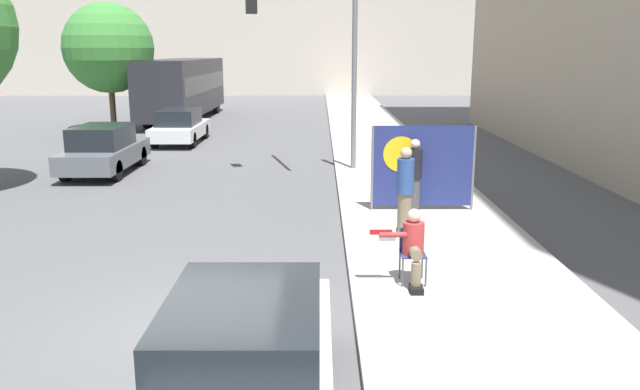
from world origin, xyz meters
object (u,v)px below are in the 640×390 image
at_px(car_on_road_nearest, 106,150).
at_px(city_bus_on_road, 186,85).
at_px(jogger_on_sidewalk, 407,191).
at_px(seated_protester, 415,245).
at_px(car_on_road_midblock, 182,126).
at_px(parked_car_curbside, 248,362).
at_px(traffic_light_pole, 320,40).
at_px(pedestrian_behind, 416,176).
at_px(street_tree_midblock, 111,48).
at_px(protest_banner, 424,166).

xyz_separation_m(car_on_road_nearest, city_bus_on_road, (-0.74, 15.59, 1.17)).
bearing_deg(jogger_on_sidewalk, seated_protester, 116.85).
bearing_deg(car_on_road_midblock, parked_car_curbside, -75.86).
relative_size(jogger_on_sidewalk, traffic_light_pole, 0.31).
distance_m(traffic_light_pole, city_bus_on_road, 17.55).
relative_size(seated_protester, city_bus_on_road, 0.10).
height_order(pedestrian_behind, parked_car_curbside, pedestrian_behind).
height_order(jogger_on_sidewalk, city_bus_on_road, city_bus_on_road).
height_order(traffic_light_pole, street_tree_midblock, street_tree_midblock).
xyz_separation_m(seated_protester, traffic_light_pole, (-1.55, 9.85, 3.30)).
height_order(protest_banner, car_on_road_midblock, protest_banner).
relative_size(pedestrian_behind, city_bus_on_road, 0.14).
distance_m(protest_banner, city_bus_on_road, 23.05).
relative_size(seated_protester, car_on_road_nearest, 0.28).
bearing_deg(car_on_road_nearest, car_on_road_midblock, 81.63).
xyz_separation_m(seated_protester, jogger_on_sidewalk, (0.22, 2.67, 0.27)).
bearing_deg(protest_banner, parked_car_curbside, -110.20).
xyz_separation_m(jogger_on_sidewalk, car_on_road_nearest, (-8.51, 7.33, -0.31)).
xyz_separation_m(traffic_light_pole, street_tree_midblock, (-9.99, 11.11, -0.18)).
distance_m(seated_protester, street_tree_midblock, 24.13).
xyz_separation_m(seated_protester, car_on_road_nearest, (-8.28, 9.99, -0.04)).
bearing_deg(city_bus_on_road, parked_car_curbside, -76.92).
distance_m(car_on_road_nearest, street_tree_midblock, 11.87).
bearing_deg(protest_banner, street_tree_midblock, 127.56).
bearing_deg(city_bus_on_road, traffic_light_pole, -64.59).
bearing_deg(car_on_road_midblock, protest_banner, -55.05).
height_order(parked_car_curbside, city_bus_on_road, city_bus_on_road).
xyz_separation_m(parked_car_curbside, car_on_road_nearest, (-6.06, 13.68, 0.03)).
bearing_deg(city_bus_on_road, car_on_road_midblock, -79.31).
bearing_deg(protest_banner, city_bus_on_road, 115.52).
bearing_deg(car_on_road_midblock, car_on_road_nearest, -98.37).
bearing_deg(jogger_on_sidewalk, protest_banner, -75.98).
xyz_separation_m(protest_banner, parked_car_curbside, (-3.12, -8.48, -0.46)).
bearing_deg(traffic_light_pole, car_on_road_midblock, 130.72).
bearing_deg(car_on_road_midblock, pedestrian_behind, -56.41).
distance_m(pedestrian_behind, traffic_light_pole, 6.57).
bearing_deg(parked_car_curbside, street_tree_midblock, 110.70).
bearing_deg(street_tree_midblock, traffic_light_pole, -48.06).
height_order(traffic_light_pole, city_bus_on_road, traffic_light_pole).
height_order(traffic_light_pole, parked_car_curbside, traffic_light_pole).
bearing_deg(street_tree_midblock, car_on_road_midblock, -46.29).
bearing_deg(protest_banner, car_on_road_nearest, 150.47).
height_order(protest_banner, parked_car_curbside, protest_banner).
bearing_deg(parked_car_curbside, car_on_road_midblock, 104.14).
bearing_deg(traffic_light_pole, protest_banner, -64.14).
distance_m(traffic_light_pole, parked_car_curbside, 13.97).
relative_size(traffic_light_pole, car_on_road_midblock, 1.31).
bearing_deg(pedestrian_behind, parked_car_curbside, 38.04).
height_order(jogger_on_sidewalk, car_on_road_nearest, jogger_on_sidewalk).
xyz_separation_m(jogger_on_sidewalk, car_on_road_midblock, (-7.54, 13.88, -0.35)).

